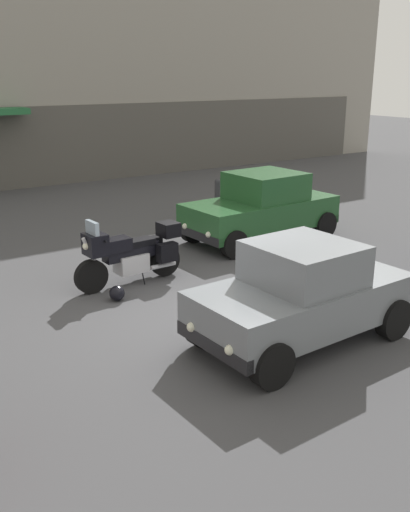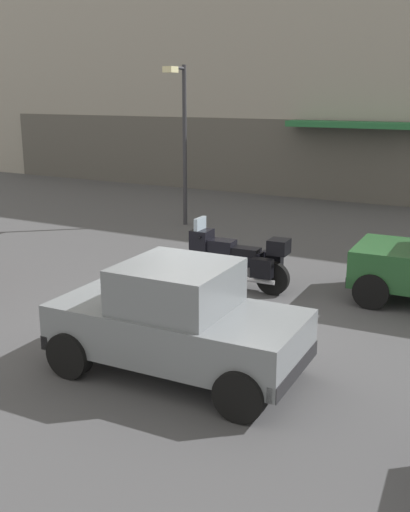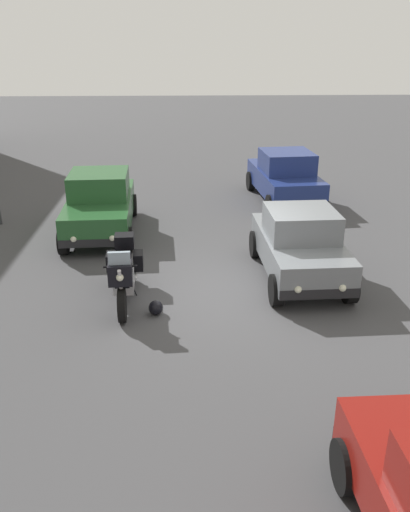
% 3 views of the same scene
% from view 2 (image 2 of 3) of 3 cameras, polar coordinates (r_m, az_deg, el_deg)
% --- Properties ---
extents(ground_plane, '(80.00, 80.00, 0.00)m').
position_cam_2_polar(ground_plane, '(9.96, -0.74, -6.85)').
color(ground_plane, '#424244').
extents(building_facade_rear, '(37.44, 3.40, 10.58)m').
position_cam_2_polar(building_facade_rear, '(22.75, 18.27, 18.20)').
color(building_facade_rear, gray).
rests_on(building_facade_rear, ground).
extents(motorcycle, '(2.26, 0.78, 1.36)m').
position_cam_2_polar(motorcycle, '(11.75, 2.92, -0.23)').
color(motorcycle, black).
rests_on(motorcycle, ground).
extents(helmet, '(0.28, 0.28, 0.28)m').
position_cam_2_polar(helmet, '(11.62, -1.35, -2.86)').
color(helmet, black).
rests_on(helmet, ground).
extents(car_compact_side, '(3.52, 1.82, 1.56)m').
position_cam_2_polar(car_compact_side, '(8.17, -2.63, -6.10)').
color(car_compact_side, slate).
rests_on(car_compact_side, ground).
extents(streetlamp_curbside, '(0.28, 0.94, 4.47)m').
position_cam_2_polar(streetlamp_curbside, '(17.28, -2.20, 11.83)').
color(streetlamp_curbside, '#2D2D33').
rests_on(streetlamp_curbside, ground).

